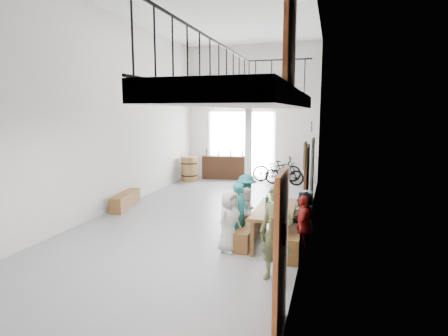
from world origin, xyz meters
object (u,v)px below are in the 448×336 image
(side_bench, at_px, (126,200))
(oak_barrel, at_px, (189,169))
(tasting_table, at_px, (275,212))
(bicycle_near, at_px, (277,169))
(bench_inner, at_px, (249,231))
(host_standing, at_px, (276,234))
(serving_counter, at_px, (224,167))

(side_bench, distance_m, oak_barrel, 4.56)
(tasting_table, relative_size, side_bench, 1.24)
(oak_barrel, relative_size, bicycle_near, 0.51)
(bench_inner, xyz_separation_m, oak_barrel, (-3.86, 6.28, 0.29))
(tasting_table, height_order, side_bench, tasting_table)
(bench_inner, distance_m, host_standing, 2.10)
(oak_barrel, distance_m, host_standing, 9.38)
(side_bench, relative_size, oak_barrel, 1.58)
(bench_inner, distance_m, serving_counter, 7.68)
(bench_inner, xyz_separation_m, side_bench, (-4.09, 1.73, 0.01))
(bicycle_near, bearing_deg, bench_inner, 170.00)
(bench_inner, bearing_deg, side_bench, 156.17)
(tasting_table, bearing_deg, bicycle_near, 96.64)
(side_bench, xyz_separation_m, bicycle_near, (3.66, 5.43, 0.29))
(tasting_table, relative_size, serving_counter, 1.07)
(oak_barrel, xyz_separation_m, bicycle_near, (3.44, 0.88, 0.02))
(serving_counter, bearing_deg, bicycle_near, -8.97)
(tasting_table, xyz_separation_m, oak_barrel, (-4.43, 6.35, -0.21))
(tasting_table, distance_m, side_bench, 5.02)
(side_bench, bearing_deg, oak_barrel, 87.20)
(tasting_table, height_order, bicycle_near, bicycle_near)
(side_bench, height_order, oak_barrel, oak_barrel)
(serving_counter, xyz_separation_m, bicycle_near, (2.22, -0.05, 0.03))
(bench_inner, relative_size, host_standing, 1.11)
(tasting_table, xyz_separation_m, bicycle_near, (-0.99, 7.23, -0.19))
(serving_counter, bearing_deg, tasting_table, -73.88)
(tasting_table, bearing_deg, oak_barrel, 123.72)
(tasting_table, xyz_separation_m, side_bench, (-4.66, 1.80, -0.49))
(serving_counter, relative_size, bicycle_near, 0.94)
(host_standing, height_order, bicycle_near, host_standing)
(tasting_table, relative_size, bench_inner, 1.09)
(serving_counter, bearing_deg, host_standing, -76.60)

